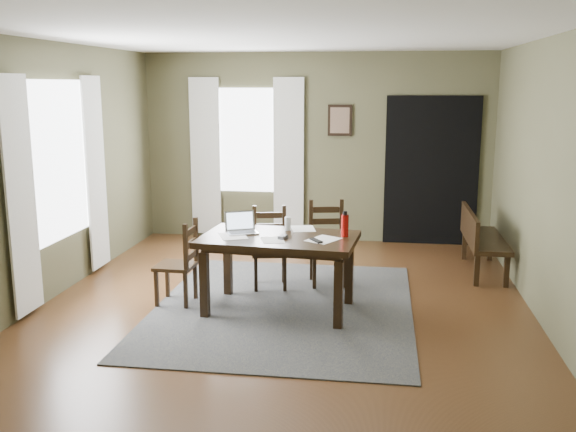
% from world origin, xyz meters
% --- Properties ---
extents(ground, '(5.00, 6.00, 0.01)m').
position_xyz_m(ground, '(0.00, 0.00, -0.01)').
color(ground, '#492C16').
extents(room_shell, '(5.02, 6.02, 2.71)m').
position_xyz_m(room_shell, '(0.00, 0.00, 1.80)').
color(room_shell, brown).
rests_on(room_shell, ground).
extents(rug, '(2.60, 3.20, 0.01)m').
position_xyz_m(rug, '(0.00, 0.00, 0.01)').
color(rug, '#363636').
rests_on(rug, ground).
extents(dining_table, '(1.60, 1.04, 0.76)m').
position_xyz_m(dining_table, '(-0.03, -0.09, 0.68)').
color(dining_table, black).
rests_on(dining_table, rug).
extents(chair_end, '(0.40, 0.40, 0.88)m').
position_xyz_m(chair_end, '(-1.08, -0.04, 0.43)').
color(chair_end, black).
rests_on(chair_end, rug).
extents(chair_back_left, '(0.46, 0.46, 0.90)m').
position_xyz_m(chair_back_left, '(-0.26, 0.67, 0.44)').
color(chair_back_left, black).
rests_on(chair_back_left, rug).
extents(chair_back_right, '(0.49, 0.49, 0.94)m').
position_xyz_m(chair_back_right, '(0.37, 0.89, 0.47)').
color(chair_back_right, black).
rests_on(chair_back_right, rug).
extents(bench, '(0.43, 1.34, 0.76)m').
position_xyz_m(bench, '(2.15, 1.60, 0.45)').
color(bench, black).
rests_on(bench, ground).
extents(laptop, '(0.38, 0.35, 0.21)m').
position_xyz_m(laptop, '(-0.44, 0.02, 0.83)').
color(laptop, '#B7B7BC').
rests_on(laptop, dining_table).
extents(computer_mouse, '(0.09, 0.12, 0.03)m').
position_xyz_m(computer_mouse, '(0.02, -0.20, 0.79)').
color(computer_mouse, '#3F3F42').
rests_on(computer_mouse, dining_table).
extents(tv_remote, '(0.14, 0.18, 0.02)m').
position_xyz_m(tv_remote, '(0.35, -0.26, 0.78)').
color(tv_remote, black).
rests_on(tv_remote, dining_table).
extents(drinking_glass, '(0.08, 0.08, 0.14)m').
position_xyz_m(drinking_glass, '(0.01, 0.18, 0.84)').
color(drinking_glass, silver).
rests_on(drinking_glass, dining_table).
extents(water_bottle, '(0.09, 0.09, 0.26)m').
position_xyz_m(water_bottle, '(0.61, -0.01, 0.89)').
color(water_bottle, '#A9100D').
rests_on(water_bottle, dining_table).
extents(paper_a, '(0.36, 0.40, 0.00)m').
position_xyz_m(paper_a, '(-0.48, -0.15, 0.78)').
color(paper_a, white).
rests_on(paper_a, dining_table).
extents(paper_b, '(0.37, 0.40, 0.00)m').
position_xyz_m(paper_b, '(0.42, -0.17, 0.78)').
color(paper_b, white).
rests_on(paper_b, dining_table).
extents(paper_c, '(0.30, 0.35, 0.00)m').
position_xyz_m(paper_c, '(0.16, 0.27, 0.78)').
color(paper_c, white).
rests_on(paper_c, dining_table).
extents(paper_e, '(0.28, 0.32, 0.00)m').
position_xyz_m(paper_e, '(-0.07, -0.26, 0.78)').
color(paper_e, white).
rests_on(paper_e, dining_table).
extents(window_left, '(0.01, 1.30, 1.70)m').
position_xyz_m(window_left, '(-2.47, 0.20, 1.45)').
color(window_left, white).
rests_on(window_left, ground).
extents(window_back, '(1.00, 0.01, 1.50)m').
position_xyz_m(window_back, '(-1.00, 2.97, 1.45)').
color(window_back, white).
rests_on(window_back, ground).
extents(curtain_left_near, '(0.03, 0.48, 2.30)m').
position_xyz_m(curtain_left_near, '(-2.44, -0.62, 1.20)').
color(curtain_left_near, silver).
rests_on(curtain_left_near, ground).
extents(curtain_left_far, '(0.03, 0.48, 2.30)m').
position_xyz_m(curtain_left_far, '(-2.44, 1.02, 1.20)').
color(curtain_left_far, silver).
rests_on(curtain_left_far, ground).
extents(curtain_back_left, '(0.44, 0.03, 2.30)m').
position_xyz_m(curtain_back_left, '(-1.62, 2.94, 1.20)').
color(curtain_back_left, silver).
rests_on(curtain_back_left, ground).
extents(curtain_back_right, '(0.44, 0.03, 2.30)m').
position_xyz_m(curtain_back_right, '(-0.38, 2.94, 1.20)').
color(curtain_back_right, silver).
rests_on(curtain_back_right, ground).
extents(framed_picture, '(0.34, 0.03, 0.44)m').
position_xyz_m(framed_picture, '(0.35, 2.97, 1.75)').
color(framed_picture, black).
rests_on(framed_picture, ground).
extents(doorway_back, '(1.30, 0.03, 2.10)m').
position_xyz_m(doorway_back, '(1.65, 2.97, 1.05)').
color(doorway_back, black).
rests_on(doorway_back, ground).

